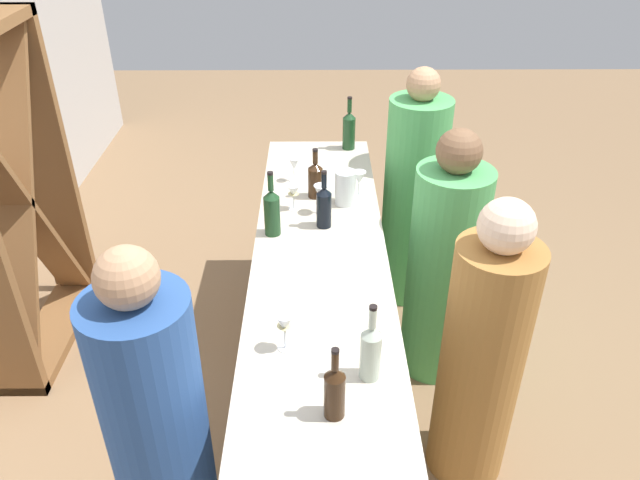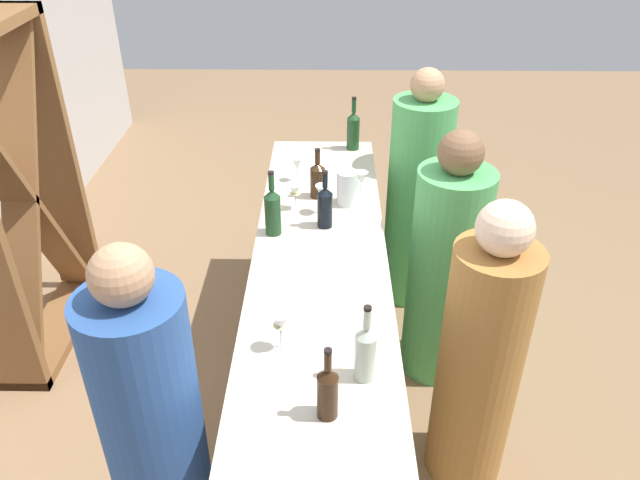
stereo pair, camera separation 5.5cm
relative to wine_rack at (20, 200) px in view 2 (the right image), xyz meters
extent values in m
plane|color=#846647|center=(-0.47, -1.65, -0.94)|extent=(12.00, 12.00, 0.00)
cube|color=gray|center=(-0.47, -1.65, -0.49)|extent=(2.50, 0.55, 0.89)
cube|color=beige|center=(-0.47, -1.65, -0.02)|extent=(2.58, 0.63, 0.05)
cube|color=brown|center=(0.48, 0.00, 0.00)|extent=(0.06, 0.28, 1.87)
cube|color=brown|center=(0.00, 0.00, -0.91)|extent=(1.02, 0.28, 0.06)
cube|color=brown|center=(0.00, 0.00, 0.00)|extent=(0.94, 0.20, 1.77)
cube|color=brown|center=(0.00, 0.00, 0.00)|extent=(0.94, 0.20, 1.77)
cylinder|color=#331E0F|center=(-1.50, -1.69, 0.09)|extent=(0.07, 0.07, 0.17)
cone|color=#331E0F|center=(-1.50, -1.69, 0.19)|extent=(0.07, 0.07, 0.03)
cylinder|color=#331E0F|center=(-1.50, -1.69, 0.25)|extent=(0.03, 0.03, 0.07)
cylinder|color=black|center=(-1.50, -1.69, 0.29)|extent=(0.03, 0.03, 0.01)
cylinder|color=#B7C6B2|center=(-1.32, -1.82, 0.10)|extent=(0.08, 0.08, 0.19)
cone|color=#B7C6B2|center=(-1.32, -1.82, 0.21)|extent=(0.08, 0.08, 0.04)
cylinder|color=#B7C6B2|center=(-1.32, -1.82, 0.27)|extent=(0.03, 0.03, 0.08)
cylinder|color=black|center=(-1.32, -1.82, 0.32)|extent=(0.03, 0.03, 0.01)
cylinder|color=#193D1E|center=(-0.33, -1.42, 0.11)|extent=(0.08, 0.08, 0.20)
cone|color=#193D1E|center=(-0.33, -1.42, 0.23)|extent=(0.08, 0.08, 0.04)
cylinder|color=#193D1E|center=(-0.33, -1.42, 0.29)|extent=(0.03, 0.03, 0.08)
cylinder|color=black|center=(-0.33, -1.42, 0.34)|extent=(0.03, 0.03, 0.01)
cylinder|color=black|center=(-0.26, -1.67, 0.10)|extent=(0.08, 0.08, 0.18)
cone|color=black|center=(-0.26, -1.67, 0.20)|extent=(0.08, 0.08, 0.04)
cylinder|color=black|center=(-0.26, -1.67, 0.26)|extent=(0.03, 0.03, 0.08)
cylinder|color=black|center=(-0.26, -1.67, 0.30)|extent=(0.03, 0.03, 0.01)
cylinder|color=#331E0F|center=(0.06, -1.63, 0.09)|extent=(0.08, 0.08, 0.17)
cone|color=#331E0F|center=(0.06, -1.63, 0.19)|extent=(0.08, 0.08, 0.03)
cylinder|color=#331E0F|center=(0.06, -1.63, 0.24)|extent=(0.03, 0.03, 0.07)
cylinder|color=black|center=(0.06, -1.63, 0.28)|extent=(0.03, 0.03, 0.01)
cylinder|color=#193D1E|center=(0.71, -1.84, 0.11)|extent=(0.08, 0.08, 0.20)
cone|color=#193D1E|center=(0.71, -1.84, 0.23)|extent=(0.08, 0.08, 0.04)
cylinder|color=#193D1E|center=(0.71, -1.84, 0.29)|extent=(0.03, 0.03, 0.08)
cylinder|color=black|center=(0.71, -1.84, 0.34)|extent=(0.03, 0.03, 0.01)
cylinder|color=white|center=(0.06, -1.87, 0.01)|extent=(0.06, 0.06, 0.00)
cylinder|color=white|center=(0.06, -1.87, 0.04)|extent=(0.01, 0.01, 0.07)
cone|color=white|center=(0.06, -1.87, 0.12)|extent=(0.07, 0.07, 0.07)
cylinder|color=white|center=(-0.12, -1.66, 0.01)|extent=(0.06, 0.06, 0.00)
cylinder|color=white|center=(-0.12, -1.66, 0.04)|extent=(0.01, 0.01, 0.07)
cone|color=white|center=(-0.12, -1.66, 0.12)|extent=(0.08, 0.08, 0.09)
cylinder|color=white|center=(-0.08, -1.51, 0.01)|extent=(0.06, 0.06, 0.00)
cylinder|color=white|center=(-0.08, -1.51, 0.04)|extent=(0.01, 0.01, 0.07)
cone|color=white|center=(-0.08, -1.51, 0.11)|extent=(0.07, 0.07, 0.07)
cone|color=beige|center=(-0.08, -1.51, 0.09)|extent=(0.06, 0.06, 0.02)
cylinder|color=white|center=(-1.17, -1.51, 0.01)|extent=(0.06, 0.06, 0.00)
cylinder|color=white|center=(-1.17, -1.51, 0.05)|extent=(0.01, 0.01, 0.08)
cone|color=white|center=(-1.17, -1.51, 0.12)|extent=(0.07, 0.07, 0.08)
cone|color=beige|center=(-1.17, -1.51, 0.10)|extent=(0.06, 0.06, 0.03)
cylinder|color=white|center=(0.25, -1.51, 0.01)|extent=(0.06, 0.06, 0.00)
cylinder|color=white|center=(0.25, -1.51, 0.04)|extent=(0.01, 0.01, 0.06)
cone|color=white|center=(0.25, -1.51, 0.11)|extent=(0.06, 0.06, 0.07)
cylinder|color=silver|center=(-0.02, -1.79, 0.10)|extent=(0.11, 0.11, 0.19)
cylinder|color=#4CA559|center=(-0.25, -2.31, -0.31)|extent=(0.47, 0.47, 1.24)
sphere|color=brown|center=(-0.25, -2.31, 0.41)|extent=(0.22, 0.22, 0.22)
cylinder|color=#9E6B33|center=(-0.95, -2.35, -0.31)|extent=(0.43, 0.43, 1.25)
sphere|color=beige|center=(-0.95, -2.35, 0.41)|extent=(0.22, 0.22, 0.22)
cylinder|color=#4CA559|center=(0.45, -2.24, -0.26)|extent=(0.49, 0.49, 1.35)
sphere|color=tan|center=(0.45, -2.24, 0.51)|extent=(0.20, 0.20, 0.20)
cylinder|color=#284C8C|center=(-1.41, -1.05, -0.26)|extent=(0.45, 0.45, 1.35)
sphere|color=tan|center=(-1.41, -1.05, 0.51)|extent=(0.21, 0.21, 0.21)
camera|label=1|loc=(-2.93, -1.63, 1.60)|focal=34.48mm
camera|label=2|loc=(-2.93, -1.69, 1.60)|focal=34.48mm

